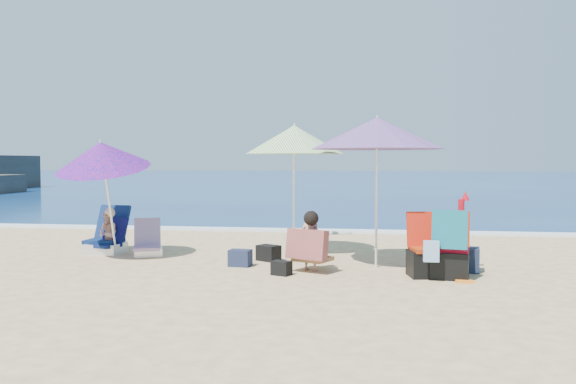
# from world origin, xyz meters

# --- Properties ---
(ground) EXTENTS (120.00, 120.00, 0.00)m
(ground) POSITION_xyz_m (0.00, 0.00, 0.00)
(ground) COLOR #D8BC84
(ground) RESTS_ON ground
(sea) EXTENTS (120.00, 80.00, 0.12)m
(sea) POSITION_xyz_m (0.00, 45.00, -0.05)
(sea) COLOR navy
(sea) RESTS_ON ground
(foam) EXTENTS (120.00, 0.50, 0.04)m
(foam) POSITION_xyz_m (0.00, 5.10, 0.02)
(foam) COLOR white
(foam) RESTS_ON ground
(umbrella_turquoise) EXTENTS (1.99, 1.99, 2.26)m
(umbrella_turquoise) POSITION_xyz_m (1.06, 0.77, 1.99)
(umbrella_turquoise) COLOR white
(umbrella_turquoise) RESTS_ON ground
(umbrella_striped) EXTENTS (2.21, 2.21, 2.22)m
(umbrella_striped) POSITION_xyz_m (-0.31, 1.85, 1.94)
(umbrella_striped) COLOR white
(umbrella_striped) RESTS_ON ground
(umbrella_blue) EXTENTS (1.56, 1.62, 2.04)m
(umbrella_blue) POSITION_xyz_m (-3.27, 0.84, 1.67)
(umbrella_blue) COLOR white
(umbrella_blue) RESTS_ON ground
(furled_umbrella) EXTENTS (0.18, 0.16, 1.15)m
(furled_umbrella) POSITION_xyz_m (2.26, 0.58, 0.63)
(furled_umbrella) COLOR #B40C1A
(furled_umbrella) RESTS_ON ground
(chair_navy) EXTENTS (0.66, 0.78, 0.80)m
(chair_navy) POSITION_xyz_m (-3.53, 1.54, 0.21)
(chair_navy) COLOR #0C1F45
(chair_navy) RESTS_ON ground
(chair_rainbow) EXTENTS (0.62, 0.74, 0.62)m
(chair_rainbow) POSITION_xyz_m (-2.70, 1.29, 0.16)
(chair_rainbow) COLOR #F15560
(chair_rainbow) RESTS_ON ground
(camp_chair_left) EXTENTS (0.61, 0.59, 0.87)m
(camp_chair_left) POSITION_xyz_m (1.74, 0.17, 0.26)
(camp_chair_left) COLOR #A12D0B
(camp_chair_left) RESTS_ON ground
(camp_chair_right) EXTENTS (0.68, 0.73, 0.94)m
(camp_chair_right) POSITION_xyz_m (2.02, 0.06, 0.34)
(camp_chair_right) COLOR #B50C22
(camp_chair_right) RESTS_ON ground
(person_center) EXTENTS (0.69, 0.72, 0.88)m
(person_center) POSITION_xyz_m (0.11, 0.29, 0.43)
(person_center) COLOR tan
(person_center) RESTS_ON ground
(person_left) EXTENTS (0.58, 0.66, 0.79)m
(person_left) POSITION_xyz_m (-3.44, 1.42, 0.36)
(person_left) COLOR tan
(person_left) RESTS_ON ground
(bag_navy_a) EXTENTS (0.35, 0.27, 0.25)m
(bag_navy_a) POSITION_xyz_m (-0.97, 0.58, 0.12)
(bag_navy_a) COLOR #1B223C
(bag_navy_a) RESTS_ON ground
(bag_black_a) EXTENTS (0.41, 0.38, 0.25)m
(bag_black_a) POSITION_xyz_m (-0.63, 1.12, 0.12)
(bag_black_a) COLOR black
(bag_black_a) RESTS_ON ground
(bag_navy_b) EXTENTS (0.51, 0.41, 0.34)m
(bag_navy_b) POSITION_xyz_m (2.28, 0.62, 0.17)
(bag_navy_b) COLOR #192438
(bag_navy_b) RESTS_ON ground
(bag_black_b) EXTENTS (0.30, 0.26, 0.20)m
(bag_black_b) POSITION_xyz_m (-0.25, -0.03, 0.10)
(bag_black_b) COLOR black
(bag_black_b) RESTS_ON ground
(orange_item) EXTENTS (0.23, 0.12, 0.03)m
(orange_item) POSITION_xyz_m (2.19, -0.20, 0.02)
(orange_item) COLOR orange
(orange_item) RESTS_ON ground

